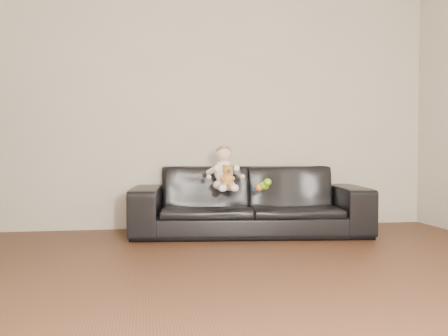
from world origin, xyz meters
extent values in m
plane|color=#462818|center=(0.00, 0.00, 0.00)|extent=(5.50, 5.50, 0.00)
plane|color=#BCB29E|center=(0.00, 2.75, 1.30)|extent=(5.00, 0.00, 5.00)
imported|color=black|center=(0.39, 2.25, 0.34)|extent=(2.39, 1.15, 0.67)
ellipsoid|color=silver|center=(0.12, 2.14, 0.50)|extent=(0.24, 0.22, 0.12)
ellipsoid|color=white|center=(0.12, 2.15, 0.63)|extent=(0.21, 0.18, 0.23)
sphere|color=beige|center=(0.12, 2.14, 0.80)|extent=(0.17, 0.17, 0.15)
ellipsoid|color=#8C603F|center=(0.12, 2.15, 0.83)|extent=(0.17, 0.17, 0.10)
cylinder|color=silver|center=(0.07, 2.00, 0.48)|extent=(0.09, 0.19, 0.07)
cylinder|color=silver|center=(0.16, 2.00, 0.48)|extent=(0.09, 0.19, 0.07)
sphere|color=white|center=(0.06, 1.90, 0.48)|extent=(0.07, 0.07, 0.06)
sphere|color=white|center=(0.17, 1.90, 0.48)|extent=(0.07, 0.07, 0.06)
cylinder|color=white|center=(0.00, 2.10, 0.64)|extent=(0.08, 0.16, 0.10)
cylinder|color=white|center=(0.24, 2.10, 0.64)|extent=(0.08, 0.16, 0.10)
ellipsoid|color=#B57833|center=(0.13, 2.00, 0.56)|extent=(0.12, 0.11, 0.13)
sphere|color=#B57833|center=(0.13, 1.99, 0.65)|extent=(0.09, 0.09, 0.09)
sphere|color=#B57833|center=(0.10, 2.00, 0.69)|extent=(0.04, 0.04, 0.03)
sphere|color=#B57833|center=(0.16, 2.00, 0.69)|extent=(0.04, 0.04, 0.03)
sphere|color=#593819|center=(0.13, 1.95, 0.64)|extent=(0.04, 0.04, 0.03)
ellipsoid|color=#82C517|center=(0.51, 2.13, 0.49)|extent=(0.11, 0.13, 0.09)
sphere|color=orange|center=(0.43, 1.99, 0.47)|extent=(0.08, 0.08, 0.06)
cylinder|color=blue|center=(0.43, 2.07, 0.45)|extent=(0.11, 0.11, 0.01)
camera|label=1|loc=(-0.66, -2.59, 0.83)|focal=40.00mm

